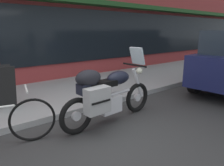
# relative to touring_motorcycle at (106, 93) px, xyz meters

# --- Properties ---
(ground_plane) EXTENTS (80.00, 80.00, 0.00)m
(ground_plane) POSITION_rel_touring_motorcycle_xyz_m (-0.44, -0.41, -0.60)
(ground_plane) COLOR #343434
(sidewalk_curb) EXTENTS (30.00, 2.91, 0.12)m
(sidewalk_curb) POSITION_rel_touring_motorcycle_xyz_m (8.56, 2.20, -0.54)
(sidewalk_curb) COLOR #9B9B9B
(sidewalk_curb) RESTS_ON ground_plane
(touring_motorcycle) EXTENTS (2.18, 0.73, 1.40)m
(touring_motorcycle) POSITION_rel_touring_motorcycle_xyz_m (0.00, 0.00, 0.00)
(touring_motorcycle) COLOR black
(touring_motorcycle) RESTS_ON ground_plane
(sandwich_board_sign) EXTENTS (0.55, 0.41, 0.89)m
(sandwich_board_sign) POSITION_rel_touring_motorcycle_xyz_m (-1.38, 1.85, -0.03)
(sandwich_board_sign) COLOR black
(sandwich_board_sign) RESTS_ON sidewalk_curb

